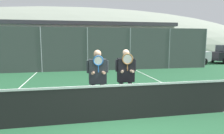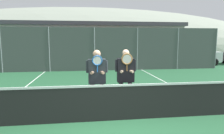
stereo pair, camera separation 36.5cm
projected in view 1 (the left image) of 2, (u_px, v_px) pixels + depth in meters
The scene contains 13 objects.
ground_plane at pixel (113, 121), 5.37m from camera, with size 120.00×120.00×0.00m, color #1E4C2D.
hill_distant at pixel (76, 48), 58.22m from camera, with size 108.75×60.42×21.15m.
clubhouse_building at pixel (78, 42), 21.40m from camera, with size 20.19×5.50×3.94m.
fence_back at pixel (87, 49), 13.92m from camera, with size 18.60×0.06×3.04m.
tennis_net at pixel (113, 102), 5.30m from camera, with size 9.22×0.09×1.09m.
court_line_left_sideline at pixel (10, 97), 7.63m from camera, with size 0.05×16.00×0.01m, color white.
court_line_right_sideline at pixel (174, 88), 8.94m from camera, with size 0.05×16.00×0.01m, color white.
player_leftmost at pixel (98, 76), 5.74m from camera, with size 0.63×0.34×1.87m.
player_center_left at pixel (126, 75), 5.99m from camera, with size 0.63×0.34×1.87m.
car_far_left at pixel (8, 56), 15.45m from camera, with size 4.54×2.07×1.80m.
car_left_of_center at pixel (75, 55), 16.46m from camera, with size 4.13×2.03×1.84m.
car_center at pixel (132, 55), 17.32m from camera, with size 4.08×1.93×1.81m.
car_right_of_center at pixel (184, 54), 18.03m from camera, with size 4.19×2.09×1.84m.
Camera 1 is at (-1.00, -5.03, 2.14)m, focal length 32.00 mm.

